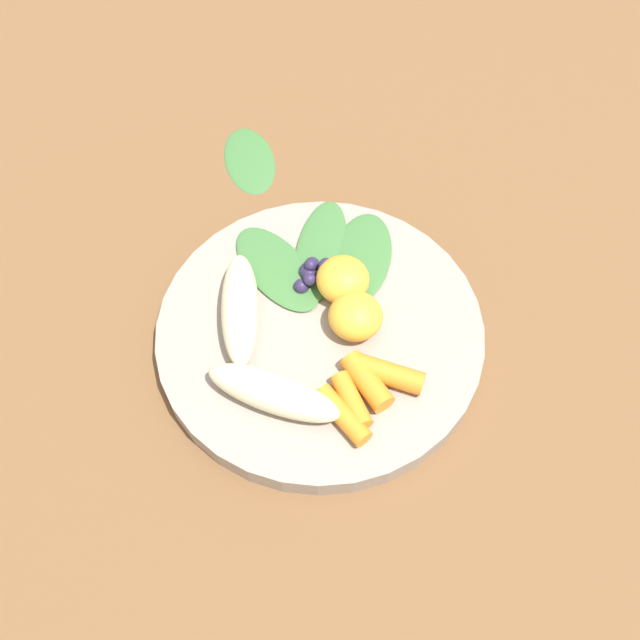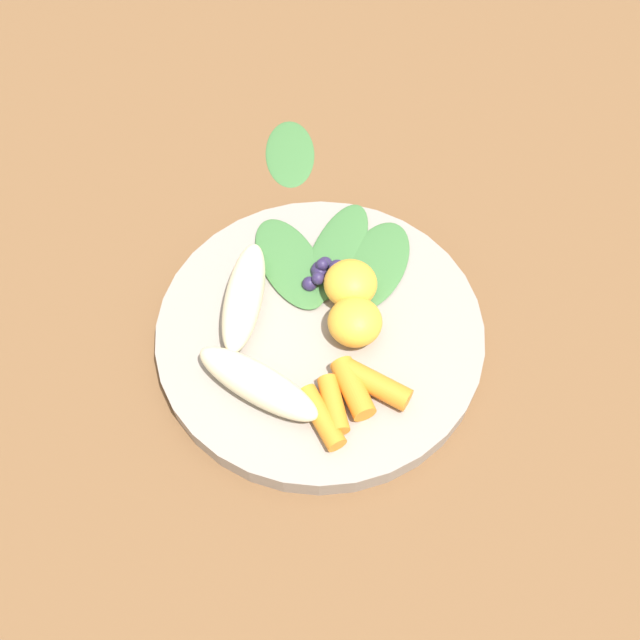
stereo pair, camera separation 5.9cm
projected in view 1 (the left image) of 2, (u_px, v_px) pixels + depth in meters
The scene contains 15 objects.
ground_plane at pixel (320, 339), 0.62m from camera, with size 2.40×2.40×0.00m, color brown.
bowl at pixel (320, 333), 0.61m from camera, with size 0.28×0.28×0.02m, color gray.
banana_peeled_left at pixel (273, 393), 0.55m from camera, with size 0.11×0.03×0.03m, color beige.
banana_peeled_right at pixel (240, 309), 0.59m from camera, with size 0.11×0.03×0.03m, color beige.
orange_segment_near at pixel (343, 279), 0.60m from camera, with size 0.05×0.05×0.03m, color #F4A833.
orange_segment_far at pixel (356, 316), 0.58m from camera, with size 0.05×0.05×0.03m, color #F4A833.
carrot_front at pixel (343, 415), 0.55m from camera, with size 0.02×0.02×0.05m, color orange.
carrot_mid_left at pixel (352, 401), 0.55m from camera, with size 0.02×0.02×0.05m, color orange.
carrot_mid_right at pixel (367, 381), 0.56m from camera, with size 0.02×0.02×0.05m, color orange.
carrot_rear at pixel (387, 373), 0.56m from camera, with size 0.02×0.02×0.06m, color orange.
blueberry_pile at pixel (313, 272), 0.62m from camera, with size 0.03×0.04×0.03m.
kale_leaf_left at pixel (361, 257), 0.63m from camera, with size 0.10×0.05×0.01m, color #3D7038.
kale_leaf_right at pixel (320, 250), 0.64m from camera, with size 0.12×0.04×0.01m, color #3D7038.
kale_leaf_rear at pixel (280, 266), 0.63m from camera, with size 0.11×0.05×0.01m, color #3D7038.
kale_leaf_stray at pixel (249, 159), 0.73m from camera, with size 0.10×0.05×0.01m, color #3D7038.
Camera 1 is at (0.26, -0.17, 0.53)m, focal length 39.34 mm.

